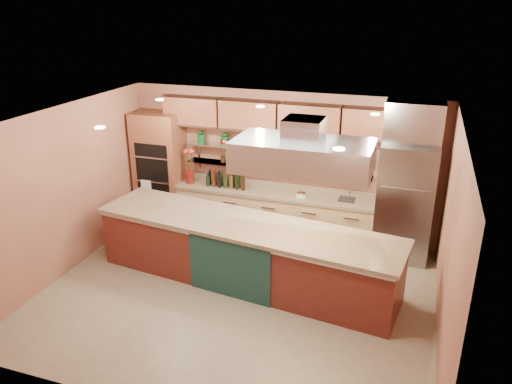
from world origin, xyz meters
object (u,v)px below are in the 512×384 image
(flower_vase, at_px, (190,176))
(kitchen_scale, at_px, (301,194))
(refrigerator, at_px, (405,203))
(island, at_px, (245,252))
(copper_kettle, at_px, (233,143))
(green_canister, at_px, (239,142))

(flower_vase, xyz_separation_m, kitchen_scale, (2.28, 0.00, -0.10))
(refrigerator, bearing_deg, island, -144.73)
(flower_vase, bearing_deg, copper_kettle, 14.68)
(island, bearing_deg, green_canister, 119.89)
(refrigerator, distance_m, flower_vase, 4.13)
(refrigerator, xyz_separation_m, island, (-2.36, -1.67, -0.53))
(flower_vase, relative_size, kitchen_scale, 1.72)
(flower_vase, xyz_separation_m, copper_kettle, (0.84, 0.22, 0.70))
(island, height_order, copper_kettle, copper_kettle)
(flower_vase, distance_m, kitchen_scale, 2.28)
(refrigerator, bearing_deg, flower_vase, 179.86)
(island, relative_size, kitchen_scale, 29.23)
(island, xyz_separation_m, copper_kettle, (-0.93, 1.90, 1.26))
(island, bearing_deg, flower_vase, 143.81)
(island, relative_size, copper_kettle, 31.02)
(island, distance_m, green_canister, 2.43)
(kitchen_scale, height_order, copper_kettle, copper_kettle)
(kitchen_scale, relative_size, copper_kettle, 1.06)
(island, bearing_deg, copper_kettle, 123.38)
(copper_kettle, height_order, green_canister, green_canister)
(kitchen_scale, bearing_deg, island, -112.16)
(flower_vase, bearing_deg, green_canister, 12.67)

